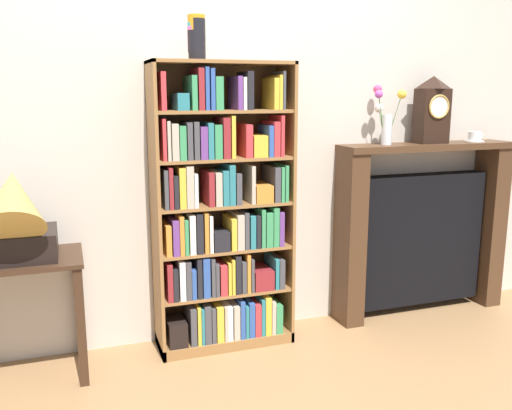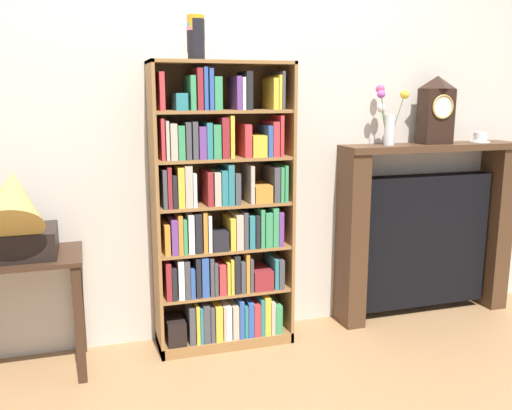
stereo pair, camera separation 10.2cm
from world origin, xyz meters
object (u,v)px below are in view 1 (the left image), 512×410
cup_stack (197,38)px  fireplace_mantel (421,230)px  side_table_left (22,289)px  bookshelf (222,223)px  flower_vase (386,115)px  teacup_with_saucer (475,137)px  mantel_clock (432,110)px  gramophone (15,217)px

cup_stack → fireplace_mantel: cup_stack is taller
fireplace_mantel → side_table_left: bearing=-177.4°
bookshelf → flower_vase: (1.04, 0.04, 0.58)m
flower_vase → fireplace_mantel: bearing=3.0°
side_table_left → teacup_with_saucer: bearing=1.8°
cup_stack → fireplace_mantel: 1.88m
bookshelf → flower_vase: size_ratio=4.44×
bookshelf → fireplace_mantel: 1.36m
bookshelf → mantel_clock: bearing=1.4°
cup_stack → gramophone: (-0.91, -0.09, -0.85)m
flower_vase → teacup_with_saucer: 0.68m
bookshelf → flower_vase: bookshelf is taller
mantel_clock → flower_vase: size_ratio=1.15×
mantel_clock → cup_stack: bearing=-177.6°
gramophone → teacup_with_saucer: bearing=3.2°
gramophone → flower_vase: flower_vase is taller
gramophone → fireplace_mantel: (2.39, 0.17, -0.31)m
mantel_clock → teacup_with_saucer: size_ratio=3.15×
flower_vase → teacup_with_saucer: size_ratio=2.74×
gramophone → bookshelf: bearing=6.5°
mantel_clock → teacup_with_saucer: (0.34, 0.00, -0.18)m
fireplace_mantel → mantel_clock: size_ratio=2.86×
bookshelf → side_table_left: 1.07m
bookshelf → flower_vase: bearing=2.2°
bookshelf → mantel_clock: 1.49m
teacup_with_saucer → cup_stack: bearing=-178.0°
bookshelf → gramophone: 1.05m
cup_stack → teacup_with_saucer: 1.92m
gramophone → mantel_clock: (2.40, 0.15, 0.47)m
gramophone → fireplace_mantel: gramophone is taller
fireplace_mantel → teacup_with_saucer: (0.35, -0.02, 0.60)m
mantel_clock → teacup_with_saucer: mantel_clock is taller
bookshelf → side_table_left: bookshelf is taller
mantel_clock → flower_vase: bearing=178.8°
bookshelf → cup_stack: cup_stack is taller
side_table_left → flower_vase: flower_vase is taller
gramophone → fireplace_mantel: bearing=4.2°
side_table_left → teacup_with_saucer: teacup_with_saucer is taller
bookshelf → mantel_clock: size_ratio=3.86×
bookshelf → teacup_with_saucer: 1.76m
side_table_left → mantel_clock: size_ratio=1.53×
cup_stack → flower_vase: cup_stack is taller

